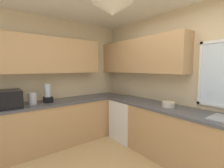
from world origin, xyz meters
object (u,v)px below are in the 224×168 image
Objects in this scene: microwave at (9,99)px; kettle at (32,99)px; blender_appliance at (48,94)px; dishwasher at (128,119)px; bowl at (169,104)px.

kettle is at bearing 86.76° from microwave.
kettle is 0.61× the size of blender_appliance.
dishwasher is 1.96m from kettle.
bowl is at bearing 52.88° from microwave.
blender_appliance reaches higher than microwave.
kettle is 2.41m from bowl.
blender_appliance is (-0.66, -1.49, 0.63)m from dishwasher.
blender_appliance is (-0.02, 0.28, 0.05)m from kettle.
kettle is at bearing -131.81° from bowl.
microwave is 0.63m from blender_appliance.
dishwasher is 4.04× the size of bowl.
microwave reaches higher than dishwasher.
microwave is at bearing -93.24° from kettle.
blender_appliance is (-1.63, -1.52, 0.12)m from bowl.
dishwasher is at bearing 70.07° from kettle.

